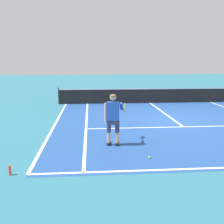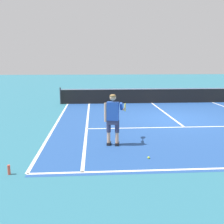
{
  "view_description": "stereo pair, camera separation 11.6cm",
  "coord_description": "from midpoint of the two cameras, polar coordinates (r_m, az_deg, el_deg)",
  "views": [
    {
      "loc": [
        -3.91,
        -12.24,
        2.79
      ],
      "look_at": [
        -3.19,
        -3.43,
        1.05
      ],
      "focal_mm": 42.52,
      "sensor_mm": 36.0,
      "label": 1
    },
    {
      "loc": [
        -3.79,
        -12.25,
        2.79
      ],
      "look_at": [
        -3.19,
        -3.43,
        1.05
      ],
      "focal_mm": 42.52,
      "sensor_mm": 36.0,
      "label": 2
    }
  ],
  "objects": [
    {
      "name": "tennis_ball_near_feet",
      "position": [
        7.8,
        7.6,
        -9.66
      ],
      "size": [
        0.07,
        0.07,
        0.07
      ],
      "primitive_type": "sphere",
      "color": "#CCE02D",
      "rests_on": "ground"
    },
    {
      "name": "line_service",
      "position": [
        11.64,
        14.83,
        -3.1
      ],
      "size": [
        8.23,
        0.1,
        0.01
      ],
      "primitive_type": "cube",
      "color": "white",
      "rests_on": "ground"
    },
    {
      "name": "ground_plane",
      "position": [
        13.13,
        12.5,
        -1.4
      ],
      "size": [
        80.0,
        80.0,
        0.0
      ],
      "primitive_type": "plane",
      "color": "teal"
    },
    {
      "name": "tennis_net",
      "position": [
        17.6,
        8.02,
        3.54
      ],
      "size": [
        11.96,
        0.08,
        1.07
      ],
      "color": "#333338",
      "rests_on": "ground"
    },
    {
      "name": "line_doubles_left",
      "position": [
        12.1,
        -12.34,
        -2.44
      ],
      "size": [
        0.1,
        10.73,
        0.01
      ],
      "primitive_type": "cube",
      "color": "white",
      "rests_on": "ground"
    },
    {
      "name": "court_inner_surface",
      "position": [
        12.59,
        13.27,
        -1.96
      ],
      "size": [
        10.98,
        11.13,
        0.0
      ],
      "primitive_type": "cube",
      "color": "#234C93",
      "rests_on": "ground"
    },
    {
      "name": "line_singles_left",
      "position": [
        11.99,
        -5.81,
        -2.36
      ],
      "size": [
        0.1,
        10.73,
        0.01
      ],
      "primitive_type": "cube",
      "color": "white",
      "rests_on": "ground"
    },
    {
      "name": "water_bottle",
      "position": [
        7.14,
        -21.55,
        -11.58
      ],
      "size": [
        0.07,
        0.07,
        0.25
      ],
      "primitive_type": "cylinder",
      "color": "#E04C38",
      "rests_on": "ground"
    },
    {
      "name": "tennis_player",
      "position": [
        8.65,
        -0.09,
        -0.87
      ],
      "size": [
        0.81,
        1.06,
        1.71
      ],
      "color": "black",
      "rests_on": "ground"
    },
    {
      "name": "line_centre_service",
      "position": [
        14.61,
        10.7,
        -0.05
      ],
      "size": [
        0.1,
        6.4,
        0.01
      ],
      "primitive_type": "cube",
      "color": "white",
      "rests_on": "ground"
    }
  ]
}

